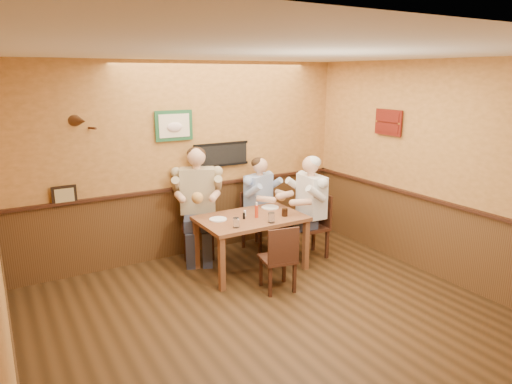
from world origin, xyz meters
TOP-DOWN VIEW (x-y plane):
  - room at (0.13, 0.17)m, footprint 5.02×5.03m
  - dining_table at (0.47, 1.50)m, footprint 1.40×0.90m
  - chair_back_left at (0.05, 2.30)m, footprint 0.62×0.62m
  - chair_back_right at (0.98, 2.14)m, footprint 0.53×0.53m
  - chair_right_end at (1.44, 1.45)m, footprint 0.46×0.46m
  - chair_near_side at (0.44, 0.80)m, footprint 0.46×0.46m
  - diner_tan_shirt at (0.05, 2.30)m, footprint 0.88×0.88m
  - diner_blue_polo at (0.98, 2.14)m, footprint 0.75×0.75m
  - diner_white_elder at (1.44, 1.45)m, footprint 0.66×0.66m
  - water_glass_left at (0.09, 1.22)m, footprint 0.10×0.10m
  - water_glass_mid at (0.58, 1.16)m, footprint 0.10×0.10m
  - cola_tumbler at (0.88, 1.30)m, footprint 0.10×0.10m
  - hot_sauce_bottle at (0.52, 1.44)m, footprint 0.05×0.05m
  - salt_shaker at (0.42, 1.57)m, footprint 0.04×0.04m
  - pepper_shaker at (0.35, 1.47)m, footprint 0.04×0.04m
  - plate_far_left at (0.04, 1.61)m, footprint 0.30×0.30m
  - plate_far_right at (0.92, 1.73)m, footprint 0.27×0.27m

SIDE VIEW (x-z plane):
  - chair_near_side at x=0.44m, z-range 0.00..0.86m
  - chair_back_right at x=0.98m, z-range 0.00..0.89m
  - chair_right_end at x=1.44m, z-range 0.00..0.94m
  - chair_back_left at x=0.05m, z-range 0.00..1.02m
  - diner_blue_polo at x=0.98m, z-range 0.00..1.27m
  - dining_table at x=0.47m, z-range 0.28..1.03m
  - diner_white_elder at x=1.44m, z-range 0.00..1.35m
  - diner_tan_shirt at x=0.05m, z-range 0.00..1.46m
  - plate_far_left at x=0.04m, z-range 0.75..0.77m
  - plate_far_right at x=0.92m, z-range 0.75..0.77m
  - salt_shaker at x=0.42m, z-range 0.75..0.83m
  - pepper_shaker at x=0.35m, z-range 0.75..0.84m
  - cola_tumbler at x=0.88m, z-range 0.75..0.86m
  - water_glass_left at x=0.09m, z-range 0.75..0.87m
  - water_glass_mid at x=0.58m, z-range 0.75..0.88m
  - hot_sauce_bottle at x=0.52m, z-range 0.75..0.94m
  - room at x=0.13m, z-range 0.28..3.09m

